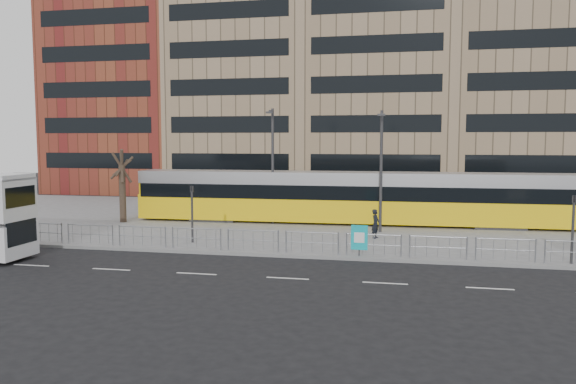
% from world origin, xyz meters
% --- Properties ---
extents(ground, '(120.00, 120.00, 0.00)m').
position_xyz_m(ground, '(0.00, 0.00, 0.00)').
color(ground, black).
rests_on(ground, ground).
extents(plaza, '(64.00, 24.00, 0.15)m').
position_xyz_m(plaza, '(0.00, 12.00, 0.07)').
color(plaza, slate).
rests_on(plaza, ground).
extents(kerb, '(64.00, 0.25, 0.17)m').
position_xyz_m(kerb, '(0.00, 0.05, 0.07)').
color(kerb, gray).
rests_on(kerb, ground).
extents(building_row, '(70.40, 18.40, 31.20)m').
position_xyz_m(building_row, '(1.55, 34.27, 12.91)').
color(building_row, brown).
rests_on(building_row, ground).
extents(pedestrian_barrier, '(32.07, 0.07, 1.10)m').
position_xyz_m(pedestrian_barrier, '(2.00, 0.50, 0.98)').
color(pedestrian_barrier, '#95989E').
rests_on(pedestrian_barrier, plaza).
extents(road_markings, '(62.00, 0.12, 0.01)m').
position_xyz_m(road_markings, '(1.00, -4.00, 0.01)').
color(road_markings, white).
rests_on(road_markings, ground).
extents(tram, '(29.24, 3.45, 3.44)m').
position_xyz_m(tram, '(3.24, 11.01, 1.88)').
color(tram, yellow).
rests_on(tram, plaza).
extents(ad_panel, '(0.80, 0.10, 1.50)m').
position_xyz_m(ad_panel, '(4.62, 0.42, 1.03)').
color(ad_panel, '#2D2D30').
rests_on(ad_panel, plaza).
extents(pedestrian, '(0.57, 0.70, 1.65)m').
position_xyz_m(pedestrian, '(5.15, 5.55, 0.98)').
color(pedestrian, black).
rests_on(pedestrian, plaza).
extents(traffic_light_west, '(0.19, 0.22, 3.10)m').
position_xyz_m(traffic_light_west, '(-4.58, 2.18, 2.12)').
color(traffic_light_west, '#2D2D30').
rests_on(traffic_light_west, plaza).
extents(traffic_light_east, '(0.19, 0.22, 3.10)m').
position_xyz_m(traffic_light_east, '(14.17, 0.66, 2.12)').
color(traffic_light_east, '#2D2D30').
rests_on(traffic_light_east, plaza).
extents(lamp_post_west, '(0.45, 1.04, 7.63)m').
position_xyz_m(lamp_post_west, '(-1.85, 9.77, 4.34)').
color(lamp_post_west, '#2D2D30').
rests_on(lamp_post_west, plaza).
extents(lamp_post_east, '(0.45, 1.04, 7.34)m').
position_xyz_m(lamp_post_east, '(5.33, 7.72, 4.18)').
color(lamp_post_east, '#2D2D30').
rests_on(lamp_post_east, plaza).
extents(bare_tree, '(3.98, 3.98, 6.88)m').
position_xyz_m(bare_tree, '(-12.01, 8.45, 5.20)').
color(bare_tree, '#2E2319').
rests_on(bare_tree, plaza).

